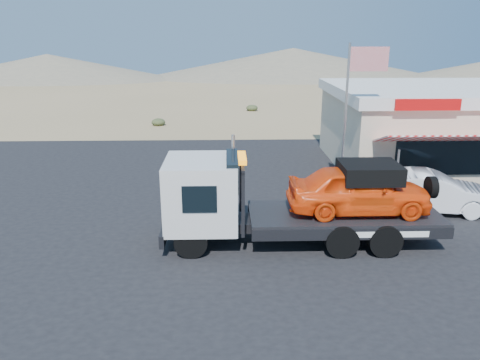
{
  "coord_description": "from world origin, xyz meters",
  "views": [
    {
      "loc": [
        0.11,
        -13.38,
        6.37
      ],
      "look_at": [
        0.55,
        2.02,
        1.5
      ],
      "focal_mm": 35.0,
      "sensor_mm": 36.0,
      "label": 1
    }
  ],
  "objects_px": {
    "tow_truck": "(295,197)",
    "flagpole": "(352,103)",
    "white_sedan": "(431,192)",
    "jerky_store": "(439,126)"
  },
  "relations": [
    {
      "from": "tow_truck",
      "to": "flagpole",
      "type": "relative_size",
      "value": 1.41
    },
    {
      "from": "tow_truck",
      "to": "white_sedan",
      "type": "bearing_deg",
      "value": 25.02
    },
    {
      "from": "jerky_store",
      "to": "tow_truck",
      "type": "bearing_deg",
      "value": -133.34
    },
    {
      "from": "white_sedan",
      "to": "flagpole",
      "type": "distance_m",
      "value": 4.41
    },
    {
      "from": "tow_truck",
      "to": "flagpole",
      "type": "xyz_separation_m",
      "value": [
        2.75,
        4.33,
        2.24
      ]
    },
    {
      "from": "tow_truck",
      "to": "jerky_store",
      "type": "height_order",
      "value": "jerky_store"
    },
    {
      "from": "white_sedan",
      "to": "jerky_store",
      "type": "height_order",
      "value": "jerky_store"
    },
    {
      "from": "white_sedan",
      "to": "flagpole",
      "type": "bearing_deg",
      "value": 66.1
    },
    {
      "from": "tow_truck",
      "to": "white_sedan",
      "type": "height_order",
      "value": "tow_truck"
    },
    {
      "from": "jerky_store",
      "to": "white_sedan",
      "type": "bearing_deg",
      "value": -114.76
    }
  ]
}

